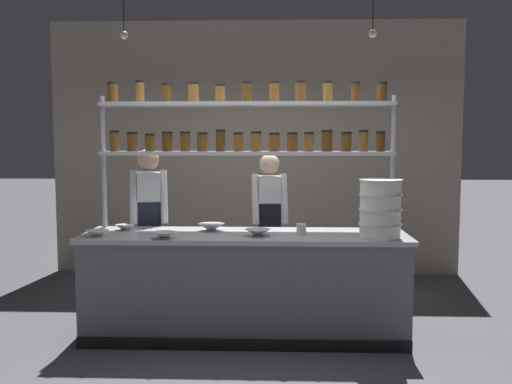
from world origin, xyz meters
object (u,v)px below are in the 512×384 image
(chef_center, at_px, (269,221))
(serving_cup_front, at_px, (301,229))
(container_stack, at_px, (380,209))
(prep_bowl_center_front, at_px, (97,233))
(spice_shelf_unit, at_px, (247,133))
(prep_bowl_far_left, at_px, (164,235))
(prep_bowl_center_back, at_px, (211,227))
(chef_left, at_px, (149,220))
(prep_bowl_near_left, at_px, (258,233))
(prep_bowl_near_right, at_px, (125,228))

(chef_center, height_order, serving_cup_front, chef_center)
(container_stack, xyz_separation_m, prep_bowl_center_front, (-2.38, -0.00, -0.22))
(spice_shelf_unit, distance_m, container_stack, 1.41)
(chef_center, height_order, prep_bowl_far_left, chef_center)
(chef_center, xyz_separation_m, prep_bowl_center_back, (-0.51, -0.69, 0.04))
(prep_bowl_center_front, relative_size, serving_cup_front, 2.01)
(serving_cup_front, bearing_deg, prep_bowl_center_front, -175.28)
(chef_left, bearing_deg, spice_shelf_unit, -26.95)
(prep_bowl_near_left, height_order, prep_bowl_near_right, prep_bowl_near_left)
(chef_center, distance_m, prep_bowl_near_left, 0.95)
(prep_bowl_near_left, distance_m, prep_bowl_center_front, 1.36)
(serving_cup_front, bearing_deg, chef_center, 108.09)
(chef_center, xyz_separation_m, container_stack, (0.93, -1.02, 0.26))
(prep_bowl_center_front, relative_size, prep_bowl_center_back, 0.82)
(prep_bowl_near_left, distance_m, serving_cup_front, 0.38)
(chef_center, bearing_deg, prep_bowl_far_left, -133.18)
(prep_bowl_near_left, bearing_deg, serving_cup_front, 10.44)
(prep_bowl_near_left, xyz_separation_m, prep_bowl_far_left, (-0.77, -0.15, -0.00))
(container_stack, xyz_separation_m, prep_bowl_near_left, (-1.02, 0.07, -0.22))
(serving_cup_front, bearing_deg, prep_bowl_near_left, -169.56)
(spice_shelf_unit, relative_size, serving_cup_front, 27.53)
(prep_bowl_far_left, bearing_deg, chef_left, 110.44)
(container_stack, height_order, serving_cup_front, container_stack)
(prep_bowl_near_left, xyz_separation_m, prep_bowl_center_front, (-1.36, -0.07, -0.00))
(prep_bowl_center_back, xyz_separation_m, prep_bowl_near_right, (-0.79, 0.02, -0.01))
(prep_bowl_center_back, height_order, serving_cup_front, serving_cup_front)
(chef_left, relative_size, container_stack, 3.35)
(chef_left, xyz_separation_m, prep_bowl_center_front, (-0.27, -0.77, -0.00))
(chef_left, height_order, chef_center, chef_left)
(container_stack, bearing_deg, prep_bowl_center_front, -179.88)
(prep_bowl_near_right, height_order, serving_cup_front, serving_cup_front)
(prep_bowl_center_back, bearing_deg, chef_center, 53.51)
(chef_left, bearing_deg, prep_bowl_near_left, -45.93)
(container_stack, distance_m, prep_bowl_center_back, 1.50)
(spice_shelf_unit, height_order, prep_bowl_near_right, spice_shelf_unit)
(container_stack, relative_size, serving_cup_front, 4.99)
(container_stack, bearing_deg, serving_cup_front, 167.94)
(prep_bowl_near_right, bearing_deg, prep_bowl_far_left, -43.83)
(chef_left, relative_size, prep_bowl_far_left, 8.11)
(prep_bowl_near_right, xyz_separation_m, serving_cup_front, (1.59, -0.20, 0.03))
(container_stack, relative_size, prep_bowl_far_left, 2.42)
(prep_bowl_far_left, bearing_deg, serving_cup_front, 11.01)
(spice_shelf_unit, xyz_separation_m, prep_bowl_near_right, (-1.10, -0.19, -0.86))
(container_stack, relative_size, prep_bowl_near_left, 2.24)
(spice_shelf_unit, height_order, prep_bowl_near_left, spice_shelf_unit)
(container_stack, distance_m, prep_bowl_near_left, 1.05)
(serving_cup_front, bearing_deg, prep_bowl_near_right, 172.69)
(chef_left, height_order, prep_bowl_far_left, chef_left)
(container_stack, xyz_separation_m, serving_cup_front, (-0.65, 0.14, -0.20))
(spice_shelf_unit, bearing_deg, prep_bowl_far_left, -136.82)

